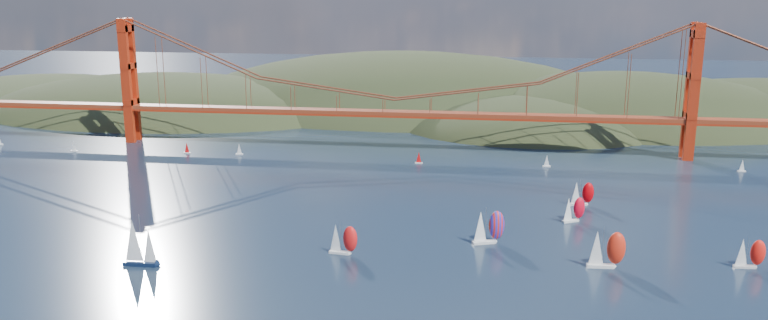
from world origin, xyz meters
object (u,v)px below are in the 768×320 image
(racer_2, at_px, (750,253))
(racer_3, at_px, (573,209))
(racer_rwb, at_px, (488,226))
(sloop_navy, at_px, (138,243))
(racer_0, at_px, (343,239))
(racer_1, at_px, (606,248))
(racer_5, at_px, (582,193))

(racer_2, xyz_separation_m, racer_3, (-40.23, 31.96, -0.03))
(racer_3, xyz_separation_m, racer_rwb, (-25.17, -23.17, 0.94))
(racer_rwb, bearing_deg, racer_2, -28.16)
(sloop_navy, bearing_deg, racer_rwb, 16.83)
(racer_0, xyz_separation_m, racer_2, (103.42, 5.19, -0.20))
(racer_0, bearing_deg, racer_3, 36.99)
(sloop_navy, height_order, racer_1, sloop_navy)
(racer_3, bearing_deg, racer_1, -112.11)
(racer_1, distance_m, racer_2, 36.21)
(racer_3, bearing_deg, racer_2, -67.34)
(sloop_navy, distance_m, racer_rwb, 92.58)
(racer_1, distance_m, racer_rwb, 32.63)
(sloop_navy, relative_size, racer_0, 1.51)
(racer_5, bearing_deg, racer_0, -149.66)
(racer_2, relative_size, racer_5, 0.99)
(sloop_navy, bearing_deg, racer_1, 5.84)
(sloop_navy, xyz_separation_m, racer_1, (117.24, 15.84, -0.88))
(racer_2, height_order, racer_3, racer_2)
(sloop_navy, xyz_separation_m, racer_3, (112.86, 52.84, -1.97))
(sloop_navy, relative_size, racer_5, 1.57)
(racer_3, xyz_separation_m, racer_5, (4.32, 17.99, 0.06))
(racer_3, bearing_deg, racer_rwb, -166.24)
(sloop_navy, relative_size, racer_3, 1.60)
(sloop_navy, bearing_deg, racer_3, 23.23)
(racer_0, distance_m, racer_3, 73.30)
(racer_1, bearing_deg, racer_3, 92.84)
(racer_3, bearing_deg, sloop_navy, 176.21)
(racer_0, height_order, racer_5, racer_0)
(racer_5, height_order, racer_rwb, racer_rwb)
(racer_1, bearing_deg, racer_rwb, 151.01)
(racer_1, bearing_deg, racer_5, 86.15)
(racer_3, relative_size, racer_5, 0.98)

